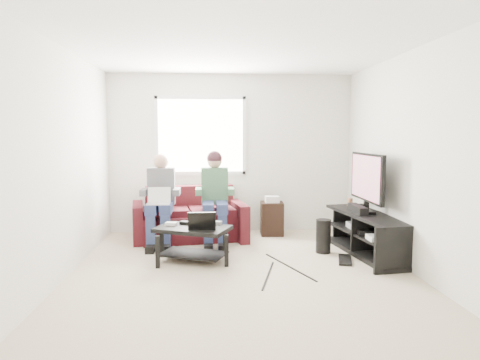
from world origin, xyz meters
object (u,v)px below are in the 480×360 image
object	(u,v)px
coffee_table	(193,236)
end_table	(272,217)
subwoofer	(323,236)
tv	(367,179)
tv_stand	(368,236)
sofa	(189,220)

from	to	relation	value
coffee_table	end_table	distance (m)	1.86
subwoofer	coffee_table	bearing A→B (deg)	-170.99
tv	end_table	size ratio (longest dim) A/B	1.74
tv_stand	end_table	world-z (taller)	end_table
subwoofer	end_table	xyz separation A→B (m)	(-0.55, 1.12, 0.05)
sofa	subwoofer	size ratio (longest dim) A/B	3.98
tv	end_table	distance (m)	1.76
coffee_table	end_table	bearing A→B (deg)	48.79
coffee_table	tv	world-z (taller)	tv
tv	coffee_table	bearing A→B (deg)	-173.65
sofa	tv_stand	size ratio (longest dim) A/B	1.06
tv_stand	coffee_table	bearing A→B (deg)	-176.07
sofa	end_table	bearing A→B (deg)	7.58
sofa	coffee_table	xyz separation A→B (m)	(0.10, -1.22, 0.03)
tv	end_table	bearing A→B (deg)	134.78
tv_stand	end_table	size ratio (longest dim) A/B	2.75
tv_stand	subwoofer	bearing A→B (deg)	168.48
sofa	tv	xyz separation A→B (m)	(2.45, -0.96, 0.71)
tv_stand	end_table	distance (m)	1.67
sofa	subwoofer	world-z (taller)	sofa
coffee_table	tv_stand	xyz separation A→B (m)	(2.35, 0.16, -0.08)
sofa	end_table	distance (m)	1.34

